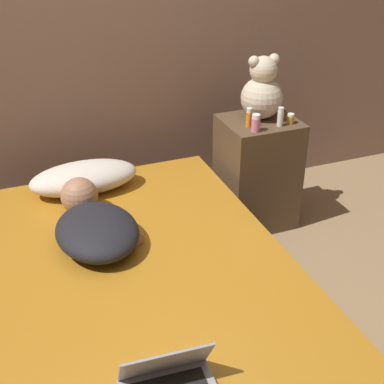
{
  "coord_description": "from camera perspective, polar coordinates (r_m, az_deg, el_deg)",
  "views": [
    {
      "loc": [
        -0.47,
        -1.8,
        1.82
      ],
      "look_at": [
        0.32,
        0.24,
        0.57
      ],
      "focal_mm": 50.0,
      "sensor_mm": 36.0,
      "label": 1
    }
  ],
  "objects": [
    {
      "name": "bottle_amber",
      "position": [
        3.06,
        10.47,
        7.69
      ],
      "size": [
        0.04,
        0.04,
        0.06
      ],
      "color": "gold",
      "rests_on": "nightstand"
    },
    {
      "name": "laptop",
      "position": [
        1.82,
        -2.55,
        -19.58
      ],
      "size": [
        0.32,
        0.22,
        0.19
      ],
      "rotation": [
        0.0,
        0.0,
        -0.07
      ],
      "color": "#9E9EA3",
      "rests_on": "bed"
    },
    {
      "name": "person_lying",
      "position": [
        2.51,
        -10.39,
        -3.34
      ],
      "size": [
        0.4,
        0.66,
        0.19
      ],
      "rotation": [
        0.0,
        0.0,
        0.05
      ],
      "color": "black",
      "rests_on": "bed"
    },
    {
      "name": "wall_back",
      "position": [
        3.12,
        -13.07,
        19.34
      ],
      "size": [
        8.0,
        0.06,
        2.6
      ],
      "color": "#846656",
      "rests_on": "ground_plane"
    },
    {
      "name": "bed",
      "position": [
        2.47,
        -5.09,
        -11.64
      ],
      "size": [
        1.31,
        1.92,
        0.39
      ],
      "color": "#4C331E",
      "rests_on": "ground_plane"
    },
    {
      "name": "pillow",
      "position": [
        2.92,
        -11.45,
        1.51
      ],
      "size": [
        0.58,
        0.28,
        0.16
      ],
      "color": "beige",
      "rests_on": "bed"
    },
    {
      "name": "teddy_bear",
      "position": [
        3.07,
        7.49,
        10.62
      ],
      "size": [
        0.24,
        0.24,
        0.36
      ],
      "color": "beige",
      "rests_on": "nightstand"
    },
    {
      "name": "nightstand",
      "position": [
        3.23,
        6.94,
        2.07
      ],
      "size": [
        0.42,
        0.38,
        0.67
      ],
      "color": "brown",
      "rests_on": "ground_plane"
    },
    {
      "name": "bottle_white",
      "position": [
        3.01,
        9.41,
        7.9
      ],
      "size": [
        0.03,
        0.03,
        0.11
      ],
      "color": "white",
      "rests_on": "nightstand"
    },
    {
      "name": "bottle_orange",
      "position": [
        2.98,
        6.1,
        7.88
      ],
      "size": [
        0.03,
        0.03,
        0.11
      ],
      "color": "orange",
      "rests_on": "nightstand"
    },
    {
      "name": "ground_plane",
      "position": [
        2.6,
        -4.9,
        -14.88
      ],
      "size": [
        12.0,
        12.0,
        0.0
      ],
      "primitive_type": "plane",
      "color": "#937551"
    },
    {
      "name": "bottle_pink",
      "position": [
        2.92,
        6.81,
        7.31
      ],
      "size": [
        0.05,
        0.05,
        0.1
      ],
      "color": "pink",
      "rests_on": "nightstand"
    }
  ]
}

